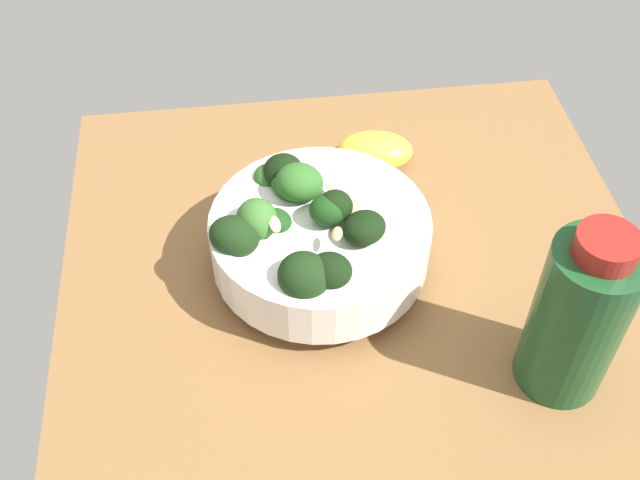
{
  "coord_description": "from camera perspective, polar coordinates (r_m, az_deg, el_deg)",
  "views": [
    {
      "loc": [
        46.41,
        -9.77,
        56.35
      ],
      "look_at": [
        -1.42,
        -3.56,
        4.0
      ],
      "focal_mm": 43.08,
      "sensor_mm": 36.0,
      "label": 1
    }
  ],
  "objects": [
    {
      "name": "bottle_tall",
      "position": [
        0.64,
        18.64,
        -5.39
      ],
      "size": [
        7.33,
        7.33,
        17.19
      ],
      "color": "#194723",
      "rests_on": "ground_plane"
    },
    {
      "name": "ground_plane",
      "position": [
        0.75,
        2.84,
        -3.54
      ],
      "size": [
        56.63,
        56.63,
        3.61
      ],
      "primitive_type": "cube",
      "color": "brown"
    },
    {
      "name": "lemon_wedge",
      "position": [
        0.84,
        4.13,
        6.62
      ],
      "size": [
        6.48,
        8.83,
        3.68
      ],
      "primitive_type": "ellipsoid",
      "rotation": [
        0.0,
        0.0,
        1.42
      ],
      "color": "yellow",
      "rests_on": "ground_plane"
    },
    {
      "name": "bowl_of_broccoli",
      "position": [
        0.71,
        -0.36,
        0.31
      ],
      "size": [
        20.33,
        21.09,
        10.57
      ],
      "color": "white",
      "rests_on": "ground_plane"
    }
  ]
}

